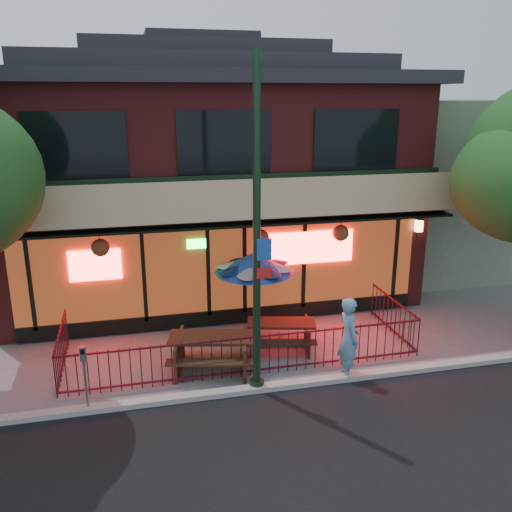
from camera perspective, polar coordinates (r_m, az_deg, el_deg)
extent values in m
plane|color=gray|center=(12.52, -0.36, -12.88)|extent=(80.00, 80.00, 0.00)
cube|color=#999993|center=(12.07, 0.19, -13.77)|extent=(80.00, 0.25, 0.12)
cube|color=maroon|center=(18.22, -5.52, 7.34)|extent=(12.00, 8.00, 6.50)
cube|color=#59230F|center=(14.73, -3.16, -1.26)|extent=(11.00, 0.06, 2.60)
cube|color=#FF0C0C|center=(15.08, 5.50, 0.90)|extent=(2.60, 0.04, 0.90)
cube|color=#FF0C0C|center=(14.37, -16.58, -0.94)|extent=(1.30, 0.04, 0.80)
cube|color=tan|center=(13.79, -2.92, 5.67)|extent=(12.20, 1.33, 1.26)
cube|color=black|center=(13.90, -18.43, 10.98)|extent=(2.40, 0.06, 1.60)
cube|color=black|center=(14.06, -3.38, 11.84)|extent=(2.40, 0.06, 1.60)
cube|color=black|center=(15.11, 10.49, 11.93)|extent=(2.40, 0.06, 1.60)
cube|color=black|center=(15.19, -3.05, -6.33)|extent=(11.00, 0.12, 0.40)
cube|color=#FFC672|center=(16.24, 16.75, 3.04)|extent=(0.18, 0.18, 0.32)
cube|color=gray|center=(21.83, 18.60, 7.43)|extent=(6.00, 7.00, 6.00)
cube|color=#4B101D|center=(12.26, -0.58, -8.56)|extent=(8.40, 0.04, 0.04)
cube|color=#4B101D|center=(12.63, -0.57, -11.97)|extent=(8.40, 0.04, 0.04)
cube|color=#4B101D|center=(13.31, -19.98, -7.51)|extent=(0.04, 2.60, 0.04)
cube|color=#4B101D|center=(14.77, 14.41, -4.61)|extent=(0.04, 2.60, 0.04)
cylinder|color=#4B101D|center=(12.46, -0.58, -10.44)|extent=(0.02, 0.02, 1.00)
cylinder|color=black|center=(10.84, 0.08, 2.38)|extent=(0.16, 0.16, 7.00)
cylinder|color=black|center=(12.13, 0.07, -13.38)|extent=(0.32, 0.32, 0.20)
cube|color=#194CB2|center=(10.81, 0.88, 0.69)|extent=(0.30, 0.02, 0.45)
cube|color=red|center=(10.95, 0.87, -1.83)|extent=(0.30, 0.02, 0.22)
cube|color=#3E2516|center=(12.89, -8.08, -10.11)|extent=(0.39, 1.40, 0.81)
cube|color=#3E2516|center=(12.77, -1.15, -10.19)|extent=(0.39, 1.40, 0.81)
cube|color=#3E2516|center=(12.63, -4.67, -8.53)|extent=(2.10, 1.25, 0.07)
cube|color=#3E2516|center=(12.24, -4.85, -11.12)|extent=(1.99, 0.75, 0.05)
cube|color=#3E2516|center=(13.31, -4.44, -8.71)|extent=(1.99, 0.75, 0.05)
cube|color=#361D12|center=(13.77, -0.11, -8.36)|extent=(0.35, 1.20, 0.70)
cube|color=#361D12|center=(13.82, 5.43, -8.35)|extent=(0.35, 1.20, 0.70)
cube|color=#361D12|center=(13.64, 2.69, -7.04)|extent=(1.82, 1.09, 0.06)
cube|color=#361D12|center=(13.29, 2.75, -9.05)|extent=(1.71, 0.66, 0.05)
cube|color=#361D12|center=(14.23, 2.60, -7.24)|extent=(1.71, 0.66, 0.05)
cylinder|color=gray|center=(14.31, -0.19, -4.23)|extent=(0.05, 0.05, 2.15)
cone|color=navy|center=(14.01, -0.19, -0.68)|extent=(2.05, 2.05, 0.54)
sphere|color=gray|center=(13.92, -0.19, 0.47)|extent=(0.10, 0.10, 0.10)
imported|color=#5C8FB8|center=(12.39, 9.74, -8.51)|extent=(0.46, 0.70, 1.91)
cylinder|color=gray|center=(11.63, -17.46, -12.91)|extent=(0.05, 0.05, 1.17)
cube|color=gray|center=(11.30, -17.77, -9.77)|extent=(0.14, 0.12, 0.30)
cube|color=black|center=(11.23, -17.82, -9.60)|extent=(0.08, 0.02, 0.11)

